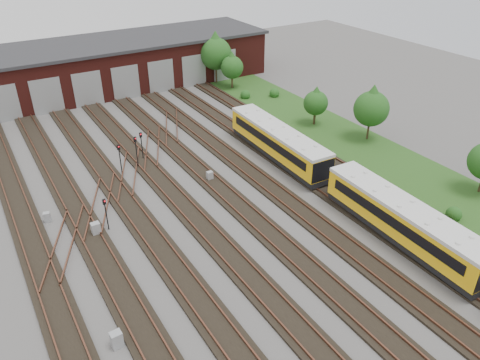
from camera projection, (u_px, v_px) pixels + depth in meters
ground at (242, 237)px, 36.13m from camera, size 120.00×120.00×0.00m
track_network at (236, 233)px, 36.43m from camera, size 30.40×70.00×0.33m
maintenance_shed at (89, 67)px, 64.03m from camera, size 51.00×12.50×6.35m
grass_verge at (340, 136)px, 52.08m from camera, size 8.00×55.00×0.05m
metro_train at (403, 221)px, 34.82m from camera, size 3.03×46.39×2.96m
signal_mast_0 at (106, 210)px, 36.08m from camera, size 0.26×0.25×2.81m
signal_mast_1 at (120, 156)px, 43.59m from camera, size 0.26×0.24×3.16m
signal_mast_2 at (136, 148)px, 44.76m from camera, size 0.27×0.26×3.31m
signal_mast_3 at (141, 142)px, 46.33m from camera, size 0.26×0.25×2.98m
relay_cabinet_0 at (117, 340)px, 26.80m from camera, size 0.68×0.58×1.09m
relay_cabinet_1 at (47, 217)px, 37.68m from camera, size 0.61×0.55×0.86m
relay_cabinet_2 at (96, 229)px, 36.09m from camera, size 0.66×0.56×1.09m
relay_cabinet_3 at (259, 144)px, 49.29m from camera, size 0.81×0.75×1.08m
relay_cabinet_4 at (210, 176)px, 43.46m from camera, size 0.54×0.45×0.90m
tree_0 at (216, 50)px, 65.91m from camera, size 4.50×4.50×7.45m
tree_1 at (232, 65)px, 64.65m from camera, size 3.14×3.14×5.20m
tree_2 at (372, 105)px, 49.50m from camera, size 3.77×3.77×6.25m
tree_3 at (316, 100)px, 53.55m from camera, size 2.82×2.82×4.68m
bush_0 at (454, 212)px, 37.93m from camera, size 1.27×1.27×1.27m
bush_1 at (245, 93)px, 62.40m from camera, size 1.31×1.31×1.31m
bush_2 at (274, 92)px, 62.89m from camera, size 1.34×1.34×1.34m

